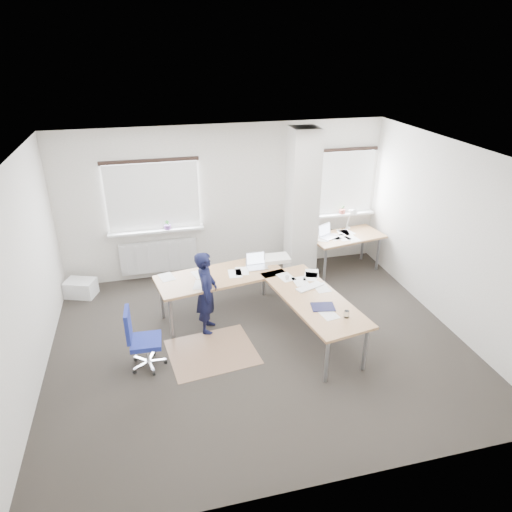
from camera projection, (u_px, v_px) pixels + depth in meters
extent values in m
plane|color=black|center=(258.00, 342.00, 6.84)|extent=(6.00, 6.00, 0.00)
cube|color=beige|center=(226.00, 201.00, 8.42)|extent=(6.00, 0.04, 2.80)
cube|color=beige|center=(328.00, 377.00, 4.04)|extent=(6.00, 0.04, 2.80)
cube|color=beige|center=(22.00, 284.00, 5.58)|extent=(0.04, 5.00, 2.80)
cube|color=beige|center=(451.00, 238.00, 6.88)|extent=(0.04, 5.00, 2.80)
cube|color=white|center=(259.00, 156.00, 5.63)|extent=(6.00, 5.00, 0.04)
cube|color=beige|center=(302.00, 206.00, 8.23)|extent=(0.50, 0.50, 2.78)
cube|color=white|center=(153.00, 197.00, 8.03)|extent=(1.60, 0.04, 1.20)
cube|color=white|center=(153.00, 197.00, 7.99)|extent=(1.60, 0.02, 1.20)
cube|color=white|center=(156.00, 231.00, 8.24)|extent=(1.70, 0.20, 0.04)
cube|color=white|center=(343.00, 183.00, 8.81)|extent=(1.20, 0.04, 1.20)
cube|color=white|center=(343.00, 183.00, 8.77)|extent=(1.20, 0.02, 1.20)
cube|color=white|center=(341.00, 214.00, 9.01)|extent=(1.30, 0.20, 0.04)
cube|color=white|center=(159.00, 257.00, 8.48)|extent=(1.40, 0.10, 0.60)
cylinder|color=#65397F|center=(167.00, 227.00, 8.24)|extent=(0.12, 0.12, 0.08)
imported|color=#275E25|center=(167.00, 225.00, 8.22)|extent=(0.09, 0.06, 0.17)
cylinder|color=#9A473B|center=(342.00, 211.00, 8.97)|extent=(0.12, 0.12, 0.08)
imported|color=#275E25|center=(342.00, 209.00, 8.95)|extent=(0.09, 0.07, 0.17)
cube|color=#815E46|center=(212.00, 352.00, 6.62)|extent=(1.34, 1.17, 0.01)
cube|color=white|center=(81.00, 288.00, 8.02)|extent=(0.58, 0.50, 0.30)
cube|color=brown|center=(220.00, 276.00, 7.23)|extent=(2.11, 1.14, 0.04)
cube|color=brown|center=(313.00, 299.00, 6.61)|extent=(1.14, 2.11, 0.04)
cylinder|color=gray|center=(171.00, 318.00, 6.81)|extent=(0.05, 0.05, 0.69)
cylinder|color=gray|center=(162.00, 299.00, 7.31)|extent=(0.05, 0.05, 0.69)
cylinder|color=gray|center=(264.00, 277.00, 7.97)|extent=(0.05, 0.05, 0.69)
cylinder|color=gray|center=(327.00, 360.00, 5.91)|extent=(0.05, 0.05, 0.69)
cylinder|color=gray|center=(365.00, 349.00, 6.13)|extent=(0.05, 0.05, 0.69)
cylinder|color=gray|center=(300.00, 288.00, 7.62)|extent=(0.05, 0.05, 0.69)
cube|color=#B7B7BC|center=(257.00, 267.00, 7.45)|extent=(0.33, 0.24, 0.01)
cube|color=#B7B7BC|center=(255.00, 258.00, 7.50)|extent=(0.33, 0.05, 0.22)
cube|color=silver|center=(255.00, 258.00, 7.50)|extent=(0.29, 0.03, 0.19)
cube|color=white|center=(310.00, 287.00, 6.85)|extent=(0.46, 0.29, 0.02)
cube|color=black|center=(323.00, 307.00, 6.35)|extent=(0.36, 0.29, 0.01)
cube|color=white|center=(276.00, 259.00, 7.68)|extent=(0.46, 0.33, 0.07)
imported|color=white|center=(287.00, 278.00, 7.06)|extent=(0.08, 0.08, 0.07)
cylinder|color=silver|center=(347.00, 314.00, 6.10)|extent=(0.07, 0.07, 0.10)
cube|color=brown|center=(346.00, 236.00, 8.68)|extent=(1.50, 0.93, 0.04)
cylinder|color=gray|center=(325.00, 265.00, 8.42)|extent=(0.05, 0.05, 0.69)
cylinder|color=gray|center=(378.00, 253.00, 8.85)|extent=(0.05, 0.05, 0.69)
cylinder|color=gray|center=(311.00, 254.00, 8.83)|extent=(0.05, 0.05, 0.69)
cylinder|color=gray|center=(363.00, 244.00, 9.27)|extent=(0.05, 0.05, 0.69)
cube|color=#B7B7BC|center=(329.00, 237.00, 8.58)|extent=(0.40, 0.36, 0.01)
cube|color=#B7B7BC|center=(324.00, 230.00, 8.61)|extent=(0.31, 0.19, 0.22)
cube|color=silver|center=(324.00, 230.00, 8.61)|extent=(0.27, 0.16, 0.19)
cylinder|color=white|center=(348.00, 228.00, 8.99)|extent=(0.10, 0.10, 0.02)
cylinder|color=white|center=(349.00, 219.00, 8.91)|extent=(0.02, 0.16, 0.38)
cylinder|color=white|center=(352.00, 210.00, 8.71)|extent=(0.02, 0.29, 0.13)
cone|color=white|center=(355.00, 214.00, 8.59)|extent=(0.14, 0.16, 0.17)
cube|color=navy|center=(146.00, 342.00, 6.17)|extent=(0.43, 0.43, 0.07)
cube|color=navy|center=(128.00, 325.00, 6.01)|extent=(0.07, 0.36, 0.44)
cylinder|color=silver|center=(147.00, 352.00, 6.24)|extent=(0.05, 0.05, 0.30)
cylinder|color=black|center=(166.00, 362.00, 6.37)|extent=(0.05, 0.03, 0.05)
cylinder|color=black|center=(154.00, 354.00, 6.54)|extent=(0.04, 0.06, 0.05)
cylinder|color=black|center=(136.00, 359.00, 6.42)|extent=(0.06, 0.05, 0.05)
cylinder|color=black|center=(135.00, 372.00, 6.18)|extent=(0.06, 0.05, 0.05)
cylinder|color=black|center=(154.00, 373.00, 6.15)|extent=(0.04, 0.06, 0.05)
imported|color=black|center=(207.00, 292.00, 6.87)|extent=(0.44, 0.55, 1.32)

